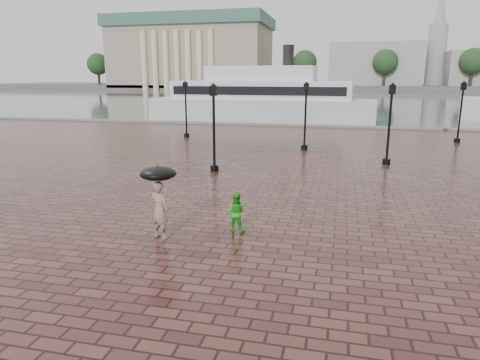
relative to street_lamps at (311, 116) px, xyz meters
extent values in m
plane|color=#391B1A|center=(1.60, -17.60, -2.33)|extent=(300.00, 300.00, 0.00)
plane|color=#475157|center=(1.60, 74.40, -2.33)|extent=(240.00, 240.00, 0.00)
cube|color=slate|center=(1.60, 14.40, -2.33)|extent=(80.00, 0.60, 0.30)
cube|color=#4C4C47|center=(1.60, 142.40, -1.33)|extent=(300.00, 60.00, 2.00)
cube|color=gray|center=(-53.40, 127.40, 9.67)|extent=(55.00, 30.00, 22.00)
cube|color=#35604E|center=(-53.40, 127.40, 21.67)|extent=(57.00, 32.00, 4.00)
cube|color=gray|center=(11.60, 132.40, 6.67)|extent=(30.00, 22.00, 14.00)
cylinder|color=gray|center=(31.60, 132.40, 9.67)|extent=(6.00, 6.00, 20.00)
cone|color=gray|center=(31.60, 132.40, 23.67)|extent=(5.00, 5.00, 18.00)
cylinder|color=#2D2119|center=(-88.40, 120.40, 1.67)|extent=(1.00, 1.00, 8.00)
sphere|color=#173217|center=(-88.40, 120.40, 7.17)|extent=(8.00, 8.00, 8.00)
cylinder|color=#2D2119|center=(-62.69, 120.40, 1.67)|extent=(1.00, 1.00, 8.00)
sphere|color=#173217|center=(-62.69, 120.40, 7.17)|extent=(8.00, 8.00, 8.00)
cylinder|color=#2D2119|center=(-36.97, 120.40, 1.67)|extent=(1.00, 1.00, 8.00)
sphere|color=#173217|center=(-36.97, 120.40, 7.17)|extent=(8.00, 8.00, 8.00)
cylinder|color=#2D2119|center=(-11.26, 120.40, 1.67)|extent=(1.00, 1.00, 8.00)
sphere|color=#173217|center=(-11.26, 120.40, 7.17)|extent=(8.00, 8.00, 8.00)
cylinder|color=#2D2119|center=(14.46, 120.40, 1.67)|extent=(1.00, 1.00, 8.00)
sphere|color=#173217|center=(14.46, 120.40, 7.17)|extent=(8.00, 8.00, 8.00)
cylinder|color=#2D2119|center=(40.17, 120.40, 1.67)|extent=(1.00, 1.00, 8.00)
sphere|color=#173217|center=(40.17, 120.40, 7.17)|extent=(8.00, 8.00, 8.00)
cylinder|color=black|center=(-4.40, -7.60, -2.18)|extent=(0.44, 0.44, 0.30)
cylinder|color=black|center=(-4.40, -7.60, -0.33)|extent=(0.14, 0.14, 4.00)
cube|color=black|center=(-4.40, -7.60, 1.82)|extent=(0.35, 0.35, 0.50)
sphere|color=beige|center=(-4.40, -7.60, 1.82)|extent=(0.28, 0.28, 0.28)
cylinder|color=black|center=(4.60, -3.60, -2.18)|extent=(0.44, 0.44, 0.30)
cylinder|color=black|center=(4.60, -3.60, -0.33)|extent=(0.14, 0.14, 4.00)
cube|color=black|center=(4.60, -3.60, 1.82)|extent=(0.35, 0.35, 0.50)
sphere|color=beige|center=(4.60, -3.60, 1.82)|extent=(0.28, 0.28, 0.28)
cylinder|color=black|center=(-10.40, 4.40, -2.18)|extent=(0.44, 0.44, 0.30)
cylinder|color=black|center=(-10.40, 4.40, -0.33)|extent=(0.14, 0.14, 4.00)
cube|color=black|center=(-10.40, 4.40, 1.82)|extent=(0.35, 0.35, 0.50)
sphere|color=beige|center=(-10.40, 4.40, 1.82)|extent=(0.28, 0.28, 0.28)
cylinder|color=black|center=(10.60, 6.40, -2.18)|extent=(0.44, 0.44, 0.30)
cylinder|color=black|center=(10.60, 6.40, -0.33)|extent=(0.14, 0.14, 4.00)
cube|color=black|center=(10.60, 6.40, 1.82)|extent=(0.35, 0.35, 0.50)
sphere|color=beige|center=(10.60, 6.40, 1.82)|extent=(0.28, 0.28, 0.28)
cylinder|color=black|center=(-0.40, 0.40, -2.18)|extent=(0.44, 0.44, 0.30)
cylinder|color=black|center=(-0.40, 0.40, -0.33)|extent=(0.14, 0.14, 4.00)
cube|color=black|center=(-0.40, 0.40, 1.82)|extent=(0.35, 0.35, 0.50)
sphere|color=beige|center=(-0.40, 0.40, 1.82)|extent=(0.28, 0.28, 0.28)
imported|color=gray|center=(-3.22, -17.24, -1.43)|extent=(0.76, 0.63, 1.80)
imported|color=green|center=(-1.11, -16.15, -1.68)|extent=(0.64, 0.51, 1.29)
cube|color=silver|center=(-7.04, 19.47, -1.13)|extent=(25.21, 7.10, 2.40)
cube|color=silver|center=(-7.04, 19.47, 1.07)|extent=(20.19, 6.08, 2.00)
cube|color=silver|center=(-7.04, 19.47, 2.87)|extent=(12.18, 5.12, 1.60)
cylinder|color=black|center=(-4.04, 19.33, 4.67)|extent=(1.20, 1.20, 2.40)
cube|color=black|center=(-7.16, 16.82, 1.07)|extent=(18.96, 0.95, 0.90)
cube|color=black|center=(-6.92, 22.11, 1.07)|extent=(18.96, 0.95, 0.90)
cylinder|color=black|center=(-3.22, -17.24, -0.80)|extent=(0.02, 0.02, 0.95)
ellipsoid|color=black|center=(-3.22, -17.24, -0.29)|extent=(1.10, 1.10, 0.39)
camera|label=1|loc=(2.03, -28.75, 2.51)|focal=32.00mm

